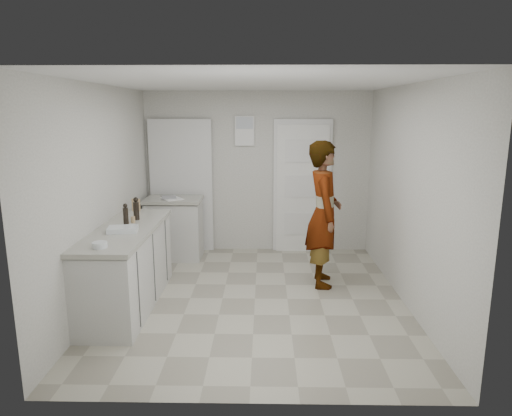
{
  "coord_description": "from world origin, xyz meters",
  "views": [
    {
      "loc": [
        0.11,
        -5.11,
        2.21
      ],
      "look_at": [
        0.01,
        0.4,
        1.03
      ],
      "focal_mm": 32.0,
      "sensor_mm": 36.0,
      "label": 1
    }
  ],
  "objects_px": {
    "cake_mix_box": "(136,205)",
    "oil_cruet_a": "(136,209)",
    "oil_cruet_b": "(126,215)",
    "person": "(324,214)",
    "spice_jar": "(133,220)",
    "baking_dish": "(123,229)",
    "egg_bowl": "(100,245)"
  },
  "relations": [
    {
      "from": "person",
      "to": "baking_dish",
      "type": "bearing_deg",
      "value": 112.11
    },
    {
      "from": "cake_mix_box",
      "to": "egg_bowl",
      "type": "relative_size",
      "value": 1.13
    },
    {
      "from": "person",
      "to": "oil_cruet_b",
      "type": "height_order",
      "value": "person"
    },
    {
      "from": "cake_mix_box",
      "to": "spice_jar",
      "type": "bearing_deg",
      "value": -65.57
    },
    {
      "from": "person",
      "to": "cake_mix_box",
      "type": "bearing_deg",
      "value": 87.2
    },
    {
      "from": "spice_jar",
      "to": "oil_cruet_b",
      "type": "bearing_deg",
      "value": -102.44
    },
    {
      "from": "cake_mix_box",
      "to": "spice_jar",
      "type": "distance_m",
      "value": 0.66
    },
    {
      "from": "egg_bowl",
      "to": "person",
      "type": "bearing_deg",
      "value": 32.51
    },
    {
      "from": "cake_mix_box",
      "to": "oil_cruet_a",
      "type": "height_order",
      "value": "oil_cruet_a"
    },
    {
      "from": "person",
      "to": "oil_cruet_b",
      "type": "bearing_deg",
      "value": 106.3
    },
    {
      "from": "baking_dish",
      "to": "spice_jar",
      "type": "bearing_deg",
      "value": 90.22
    },
    {
      "from": "egg_bowl",
      "to": "oil_cruet_b",
      "type": "bearing_deg",
      "value": 89.61
    },
    {
      "from": "cake_mix_box",
      "to": "person",
      "type": "bearing_deg",
      "value": 8.54
    },
    {
      "from": "person",
      "to": "spice_jar",
      "type": "xyz_separation_m",
      "value": [
        -2.28,
        -0.49,
        0.04
      ]
    },
    {
      "from": "baking_dish",
      "to": "oil_cruet_a",
      "type": "bearing_deg",
      "value": 90.14
    },
    {
      "from": "oil_cruet_b",
      "to": "spice_jar",
      "type": "bearing_deg",
      "value": 77.56
    },
    {
      "from": "spice_jar",
      "to": "egg_bowl",
      "type": "xyz_separation_m",
      "value": [
        -0.04,
        -0.99,
        -0.01
      ]
    },
    {
      "from": "oil_cruet_b",
      "to": "person",
      "type": "bearing_deg",
      "value": 15.61
    },
    {
      "from": "person",
      "to": "oil_cruet_b",
      "type": "relative_size",
      "value": 7.06
    },
    {
      "from": "person",
      "to": "baking_dish",
      "type": "xyz_separation_m",
      "value": [
        -2.28,
        -0.89,
        0.03
      ]
    },
    {
      "from": "oil_cruet_b",
      "to": "egg_bowl",
      "type": "height_order",
      "value": "oil_cruet_b"
    },
    {
      "from": "oil_cruet_b",
      "to": "baking_dish",
      "type": "bearing_deg",
      "value": -81.81
    },
    {
      "from": "oil_cruet_b",
      "to": "egg_bowl",
      "type": "bearing_deg",
      "value": -90.39
    },
    {
      "from": "person",
      "to": "oil_cruet_b",
      "type": "xyz_separation_m",
      "value": [
        -2.31,
        -0.65,
        0.13
      ]
    },
    {
      "from": "oil_cruet_a",
      "to": "egg_bowl",
      "type": "xyz_separation_m",
      "value": [
        -0.04,
        -1.14,
        -0.1
      ]
    },
    {
      "from": "cake_mix_box",
      "to": "spice_jar",
      "type": "xyz_separation_m",
      "value": [
        0.14,
        -0.64,
        -0.04
      ]
    },
    {
      "from": "baking_dish",
      "to": "egg_bowl",
      "type": "height_order",
      "value": "same"
    },
    {
      "from": "egg_bowl",
      "to": "spice_jar",
      "type": "bearing_deg",
      "value": 87.69
    },
    {
      "from": "oil_cruet_a",
      "to": "oil_cruet_b",
      "type": "distance_m",
      "value": 0.31
    },
    {
      "from": "cake_mix_box",
      "to": "oil_cruet_b",
      "type": "bearing_deg",
      "value": -70.32
    },
    {
      "from": "spice_jar",
      "to": "baking_dish",
      "type": "relative_size",
      "value": 0.22
    },
    {
      "from": "person",
      "to": "cake_mix_box",
      "type": "height_order",
      "value": "person"
    }
  ]
}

